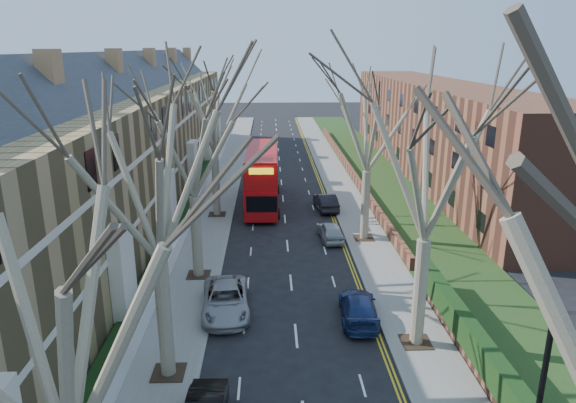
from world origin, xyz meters
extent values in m
cube|color=slate|center=(-6.00, 39.00, 0.06)|extent=(3.00, 102.00, 0.12)
cube|color=slate|center=(6.00, 39.00, 0.06)|extent=(3.00, 102.00, 0.12)
cube|color=olive|center=(-13.80, 31.00, 5.00)|extent=(9.00, 78.00, 10.00)
cube|color=#2B2F35|center=(-13.80, 31.00, 11.00)|extent=(4.67, 78.00, 4.67)
cube|color=silver|center=(-9.35, 31.00, 3.50)|extent=(0.12, 78.00, 0.35)
cube|color=silver|center=(-9.35, 31.00, 7.00)|extent=(0.12, 78.00, 0.35)
cube|color=brown|center=(17.50, 43.00, 5.00)|extent=(8.00, 54.00, 10.00)
cube|color=brown|center=(7.70, 43.00, 0.57)|extent=(0.35, 54.00, 0.90)
cube|color=black|center=(7.70, 2.00, 1.32)|extent=(0.70, 24.00, 1.20)
cube|color=white|center=(-7.65, 31.00, 0.62)|extent=(0.30, 78.00, 1.00)
cube|color=#203E16|center=(10.50, 39.00, 0.15)|extent=(6.00, 102.00, 0.06)
cube|color=black|center=(5.00, -3.50, 8.12)|extent=(0.18, 0.50, 0.22)
cylinder|color=#756753|center=(-5.70, 6.00, 2.75)|extent=(0.64, 0.64, 5.25)
cube|color=#2D2116|center=(-5.70, 6.00, 0.14)|extent=(1.40, 1.40, 0.05)
cylinder|color=#756753|center=(-5.70, 16.00, 2.66)|extent=(0.64, 0.64, 5.07)
cube|color=#2D2116|center=(-5.70, 16.00, 0.14)|extent=(1.40, 1.40, 0.05)
cylinder|color=#756753|center=(-5.70, 28.00, 2.75)|extent=(0.60, 0.60, 5.25)
cube|color=#2D2116|center=(-5.70, 28.00, 0.14)|extent=(1.40, 1.40, 0.05)
cylinder|color=#756753|center=(5.70, 8.00, 2.75)|extent=(0.64, 0.64, 5.25)
cube|color=#2D2116|center=(5.70, 8.00, 0.14)|extent=(1.40, 1.40, 0.05)
cylinder|color=#756753|center=(5.70, 22.00, 2.66)|extent=(0.60, 0.60, 5.07)
cube|color=#2D2116|center=(5.70, 22.00, 0.14)|extent=(1.40, 1.40, 0.05)
cube|color=#A60B0D|center=(-1.88, 31.08, 1.54)|extent=(2.88, 11.98, 2.39)
cube|color=#A60B0D|center=(-1.88, 31.08, 3.83)|extent=(2.87, 11.39, 2.17)
cube|color=black|center=(-1.88, 31.08, 2.03)|extent=(2.89, 11.03, 0.98)
cube|color=black|center=(-1.88, 31.08, 3.93)|extent=(2.88, 10.79, 0.98)
imported|color=#97969B|center=(-3.65, 11.48, 0.74)|extent=(2.85, 5.48, 1.48)
imported|color=navy|center=(3.34, 10.47, 0.67)|extent=(2.19, 4.72, 1.34)
imported|color=#9DA0A5|center=(3.23, 22.11, 0.67)|extent=(1.88, 4.04, 1.34)
imported|color=black|center=(3.65, 29.40, 0.73)|extent=(1.96, 4.55, 1.46)
camera|label=1|loc=(-1.22, -13.35, 13.70)|focal=32.00mm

